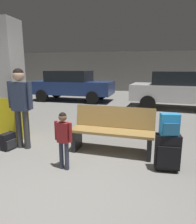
# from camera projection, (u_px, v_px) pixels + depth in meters

# --- Properties ---
(ground_plane) EXTENTS (18.00, 18.00, 0.10)m
(ground_plane) POSITION_uv_depth(u_px,v_px,m) (107.00, 122.00, 6.50)
(ground_plane) COLOR gray
(garage_back_wall) EXTENTS (18.00, 0.12, 2.80)m
(garage_back_wall) POSITION_uv_depth(u_px,v_px,m) (126.00, 72.00, 14.69)
(garage_back_wall) COLOR slate
(garage_back_wall) RESTS_ON ground_plane
(structural_pillar) EXTENTS (0.57, 0.57, 2.65)m
(structural_pillar) POSITION_uv_depth(u_px,v_px,m) (8.00, 83.00, 4.53)
(structural_pillar) COLOR yellow
(structural_pillar) RESTS_ON ground_plane
(bench) EXTENTS (1.64, 0.67, 0.89)m
(bench) POSITION_uv_depth(u_px,v_px,m) (112.00, 130.00, 3.95)
(bench) COLOR #9E7A42
(bench) RESTS_ON ground_plane
(suitcase) EXTENTS (0.39, 0.24, 0.60)m
(suitcase) POSITION_uv_depth(u_px,v_px,m) (167.00, 152.00, 3.23)
(suitcase) COLOR black
(suitcase) RESTS_ON ground_plane
(backpack_bright) EXTENTS (0.30, 0.23, 0.34)m
(backpack_bright) POSITION_uv_depth(u_px,v_px,m) (170.00, 125.00, 3.14)
(backpack_bright) COLOR #268CD8
(backpack_bright) RESTS_ON suitcase
(child) EXTENTS (0.32, 0.22, 0.96)m
(child) POSITION_uv_depth(u_px,v_px,m) (63.00, 135.00, 3.23)
(child) COLOR #33384C
(child) RESTS_ON ground_plane
(adult) EXTENTS (0.55, 0.23, 1.63)m
(adult) POSITION_uv_depth(u_px,v_px,m) (20.00, 100.00, 4.03)
(adult) COLOR #38383D
(adult) RESTS_ON ground_plane
(backpack_dark_floor) EXTENTS (0.25, 0.31, 0.34)m
(backpack_dark_floor) POSITION_uv_depth(u_px,v_px,m) (8.00, 142.00, 4.13)
(backpack_dark_floor) COLOR black
(backpack_dark_floor) RESTS_ON ground_plane
(parked_car_far) EXTENTS (4.20, 2.01, 1.51)m
(parked_car_far) POSITION_uv_depth(u_px,v_px,m) (72.00, 85.00, 10.34)
(parked_car_far) COLOR navy
(parked_car_far) RESTS_ON ground_plane
(parked_car_near) EXTENTS (4.29, 2.23, 1.51)m
(parked_car_near) POSITION_uv_depth(u_px,v_px,m) (182.00, 89.00, 8.14)
(parked_car_near) COLOR silver
(parked_car_near) RESTS_ON ground_plane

